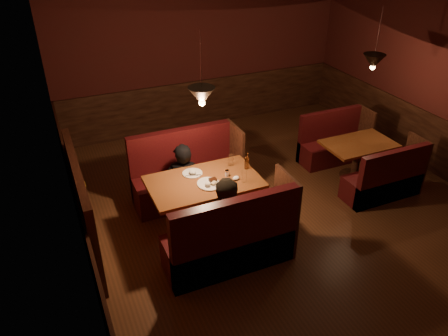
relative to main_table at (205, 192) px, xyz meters
name	(u,v)px	position (x,y,z in m)	size (l,w,h in m)	color
room	(273,153)	(1.02, -0.04, 0.42)	(6.02, 7.02, 2.92)	brown
main_table	(205,192)	(0.00, 0.00, 0.00)	(1.53, 0.93, 1.07)	brown
main_bench_far	(187,178)	(0.02, 0.87, -0.27)	(1.69, 0.60, 1.15)	#36080F
main_bench_near	(232,244)	(0.02, -0.87, -0.27)	(1.69, 0.60, 1.15)	#36080F
second_table	(358,152)	(2.89, 0.30, -0.14)	(1.18, 0.75, 0.66)	brown
second_bench_far	(333,144)	(2.92, 1.00, -0.34)	(1.30, 0.49, 0.93)	#36080F
second_bench_near	(386,182)	(2.92, -0.41, -0.34)	(1.30, 0.49, 0.93)	#36080F
diner_a	(183,168)	(-0.13, 0.58, 0.11)	(0.54, 0.35, 1.48)	black
diner_b	(230,208)	(0.08, -0.66, 0.13)	(0.74, 0.57, 1.52)	black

